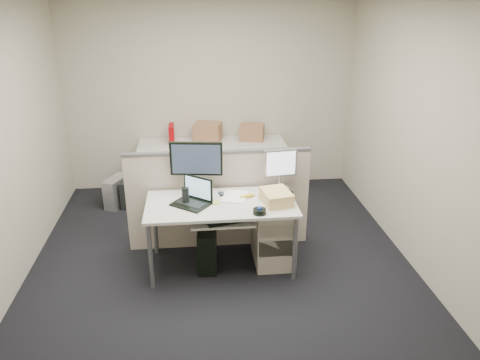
{
  "coord_description": "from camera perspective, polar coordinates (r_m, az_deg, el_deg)",
  "views": [
    {
      "loc": [
        -0.24,
        -4.23,
        2.72
      ],
      "look_at": [
        0.21,
        0.15,
        0.91
      ],
      "focal_mm": 35.0,
      "sensor_mm": 36.0,
      "label": 1
    }
  ],
  "objects": [
    {
      "name": "red_binder",
      "position": [
        6.54,
        -8.33,
        5.54
      ],
      "size": [
        0.07,
        0.28,
        0.26
      ],
      "primitive_type": "cube",
      "rotation": [
        0.0,
        0.0,
        0.01
      ],
      "color": "#940308",
      "rests_on": "back_counter"
    },
    {
      "name": "pc_tower_spare_silver",
      "position": [
        6.47,
        -14.77,
        -1.36
      ],
      "size": [
        0.32,
        0.46,
        0.39
      ],
      "primitive_type": "cube",
      "rotation": [
        0.0,
        0.0,
        -0.41
      ],
      "color": "#B7B7BC",
      "rests_on": "floor"
    },
    {
      "name": "keyboard",
      "position": [
        4.53,
        -1.5,
        -4.95
      ],
      "size": [
        0.44,
        0.25,
        0.02
      ],
      "primitive_type": "cube",
      "rotation": [
        0.0,
        0.0,
        0.25
      ],
      "color": "black",
      "rests_on": "keyboard_tray"
    },
    {
      "name": "keyboard_tray",
      "position": [
        4.57,
        -2.17,
        -5.0
      ],
      "size": [
        0.62,
        0.32,
        0.02
      ],
      "primitive_type": "cube",
      "color": "silver",
      "rests_on": "desk"
    },
    {
      "name": "wall_left",
      "position": [
        4.79,
        -27.14,
        3.2
      ],
      "size": [
        0.02,
        4.5,
        2.7
      ],
      "primitive_type": "cube",
      "color": "#B4AC96",
      "rests_on": "ground"
    },
    {
      "name": "wall_front",
      "position": [
        2.42,
        0.92,
        -12.09
      ],
      "size": [
        4.0,
        0.02,
        2.7
      ],
      "primitive_type": "cube",
      "color": "#B4AC96",
      "rests_on": "ground"
    },
    {
      "name": "wall_back",
      "position": [
        6.63,
        -3.68,
        10.4
      ],
      "size": [
        4.0,
        0.02,
        2.7
      ],
      "primitive_type": "cube",
      "color": "#B4AC96",
      "rests_on": "ground"
    },
    {
      "name": "desk",
      "position": [
        4.71,
        -2.32,
        -3.52
      ],
      "size": [
        1.5,
        0.75,
        0.73
      ],
      "color": "silver",
      "rests_on": "floor"
    },
    {
      "name": "back_counter",
      "position": [
        6.61,
        -3.36,
        1.39
      ],
      "size": [
        2.0,
        0.6,
        0.72
      ],
      "primitive_type": "cube",
      "color": "#AA9F8F",
      "rests_on": "floor"
    },
    {
      "name": "travel_mug",
      "position": [
        4.67,
        -6.66,
        -2.01
      ],
      "size": [
        0.08,
        0.08,
        0.15
      ],
      "primitive_type": "cylinder",
      "rotation": [
        0.0,
        0.0,
        -0.11
      ],
      "color": "black",
      "rests_on": "desk"
    },
    {
      "name": "monitor_main",
      "position": [
        4.87,
        -5.33,
        1.59
      ],
      "size": [
        0.57,
        0.28,
        0.54
      ],
      "primitive_type": "cube",
      "rotation": [
        0.0,
        0.0,
        -0.13
      ],
      "color": "black",
      "rests_on": "desk"
    },
    {
      "name": "cellphone",
      "position": [
        4.87,
        -2.26,
        -1.72
      ],
      "size": [
        0.07,
        0.11,
        0.01
      ],
      "primitive_type": "cube",
      "rotation": [
        0.0,
        0.0,
        0.19
      ],
      "color": "black",
      "rests_on": "desk"
    },
    {
      "name": "cardboard_box_right",
      "position": [
        6.59,
        1.46,
        5.77
      ],
      "size": [
        0.38,
        0.33,
        0.24
      ],
      "primitive_type": "cube",
      "rotation": [
        0.0,
        0.0,
        -0.25
      ],
      "color": "#9B6445",
      "rests_on": "back_counter"
    },
    {
      "name": "banana",
      "position": [
        4.79,
        0.93,
        -1.93
      ],
      "size": [
        0.18,
        0.1,
        0.04
      ],
      "primitive_type": "ellipsoid",
      "rotation": [
        0.0,
        0.0,
        0.36
      ],
      "color": "#F4BE4A",
      "rests_on": "desk"
    },
    {
      "name": "paper_stack",
      "position": [
        4.8,
        -0.64,
        -2.04
      ],
      "size": [
        0.32,
        0.36,
        0.01
      ],
      "primitive_type": "cube",
      "rotation": [
        0.0,
        0.0,
        -0.29
      ],
      "color": "white",
      "rests_on": "desk"
    },
    {
      "name": "wall_right",
      "position": [
        4.98,
        21.24,
        4.86
      ],
      "size": [
        0.02,
        4.5,
        2.7
      ],
      "primitive_type": "cube",
      "color": "#B4AC96",
      "rests_on": "ground"
    },
    {
      "name": "cardboard_box_left",
      "position": [
        6.56,
        -3.94,
        5.79
      ],
      "size": [
        0.42,
        0.36,
        0.27
      ],
      "primitive_type": "cube",
      "rotation": [
        0.0,
        0.0,
        -0.28
      ],
      "color": "#9B6445",
      "rests_on": "back_counter"
    },
    {
      "name": "desk_phone",
      "position": [
        4.81,
        4.75,
        -1.69
      ],
      "size": [
        0.28,
        0.27,
        0.07
      ],
      "primitive_type": "cube",
      "rotation": [
        0.0,
        0.0,
        0.48
      ],
      "color": "black",
      "rests_on": "desk"
    },
    {
      "name": "laptop",
      "position": [
        4.61,
        -6.07,
        -1.59
      ],
      "size": [
        0.43,
        0.42,
        0.26
      ],
      "primitive_type": "cube",
      "rotation": [
        0.0,
        0.0,
        -0.65
      ],
      "color": "black",
      "rests_on": "desk"
    },
    {
      "name": "cubicle_partition",
      "position": [
        5.16,
        -2.62,
        -2.51
      ],
      "size": [
        2.0,
        0.06,
        1.1
      ],
      "primitive_type": "cube",
      "color": "#B0A292",
      "rests_on": "floor"
    },
    {
      "name": "pc_tower_spare_dark",
      "position": [
        6.45,
        -13.24,
        -1.4
      ],
      "size": [
        0.22,
        0.42,
        0.37
      ],
      "primitive_type": "cube",
      "rotation": [
        0.0,
        0.0,
        -0.17
      ],
      "color": "black",
      "rests_on": "floor"
    },
    {
      "name": "floor",
      "position": [
        5.04,
        -2.2,
        -10.37
      ],
      "size": [
        4.0,
        4.5,
        0.01
      ],
      "primitive_type": "cube",
      "color": "black",
      "rests_on": "ground"
    },
    {
      "name": "sticky_pad",
      "position": [
        4.68,
        -2.95,
        -2.76
      ],
      "size": [
        0.08,
        0.08,
        0.01
      ],
      "primitive_type": "cube",
      "rotation": [
        0.0,
        0.0,
        0.16
      ],
      "color": "#D4DA44",
      "rests_on": "desk"
    },
    {
      "name": "pc_tower_desk",
      "position": [
        4.95,
        -3.99,
        -8.06
      ],
      "size": [
        0.22,
        0.48,
        0.44
      ],
      "primitive_type": "cube",
      "rotation": [
        0.0,
        0.0,
        -0.07
      ],
      "color": "black",
      "rests_on": "floor"
    },
    {
      "name": "monitor_small",
      "position": [
        4.95,
        4.93,
        1.28
      ],
      "size": [
        0.37,
        0.21,
        0.43
      ],
      "primitive_type": "cube",
      "rotation": [
        0.0,
        0.0,
        0.11
      ],
      "color": "#B7B7BC",
      "rests_on": "desk"
    },
    {
      "name": "trackball",
      "position": [
        4.46,
        2.4,
        -3.84
      ],
      "size": [
        0.15,
        0.15,
        0.05
      ],
      "primitive_type": "cylinder",
      "rotation": [
        0.0,
        0.0,
        0.24
      ],
      "color": "black",
      "rests_on": "desk"
    },
    {
      "name": "drawer_pedestal",
      "position": [
        4.97,
        4.08,
        -6.5
      ],
      "size": [
        0.4,
        0.55,
        0.65
      ],
      "primitive_type": "cube",
      "color": "#AA9F8F",
      "rests_on": "floor"
    },
    {
      "name": "manila_folders",
      "position": [
        4.68,
        4.44,
        -2.06
      ],
      "size": [
        0.32,
        0.38,
        0.13
      ],
      "primitive_type": "cube",
      "rotation": [
        0.0,
        0.0,
        0.18
      ],
      "color": "#E7C47D",
      "rests_on": "desk"
    }
  ]
}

